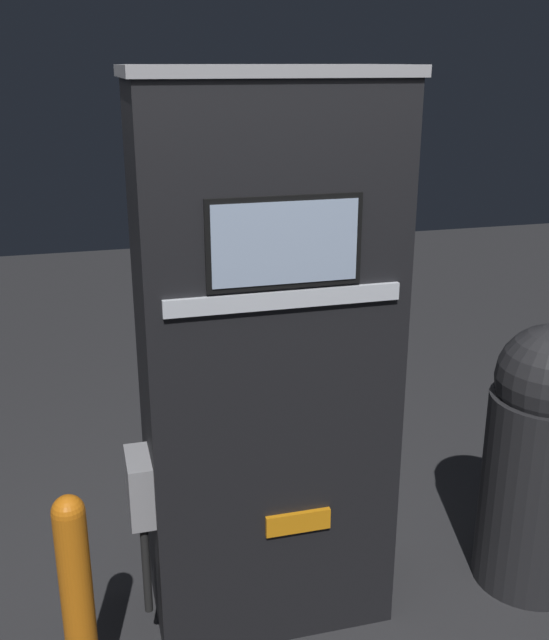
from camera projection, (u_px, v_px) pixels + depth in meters
name	position (u px, v px, depth m)	size (l,w,h in m)	color
gas_pump	(265.00, 365.00, 2.91)	(1.06, 0.54, 2.22)	black
safety_bollard	(78.00, 602.00, 2.59)	(0.11, 0.11, 0.88)	orange
trash_bin	(542.00, 456.00, 3.23)	(0.49, 0.49, 1.21)	#232326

